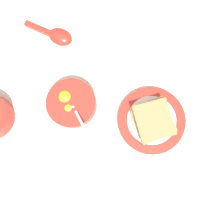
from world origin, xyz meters
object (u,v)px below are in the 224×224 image
toast_sandwich (154,121)px  soup_spoon (57,36)px  egg_bowl (72,104)px  toast_plate (151,120)px

toast_sandwich → soup_spoon: 0.39m
toast_sandwich → soup_spoon: (0.36, -0.14, -0.03)m
egg_bowl → toast_plate: 0.24m
toast_sandwich → soup_spoon: bearing=-21.0°
toast_plate → toast_sandwich: toast_sandwich is taller
egg_bowl → toast_sandwich: egg_bowl is taller
toast_sandwich → egg_bowl: bearing=9.6°
toast_sandwich → toast_plate: bearing=-52.9°
toast_plate → soup_spoon: 0.39m
egg_bowl → toast_plate: bearing=-169.6°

